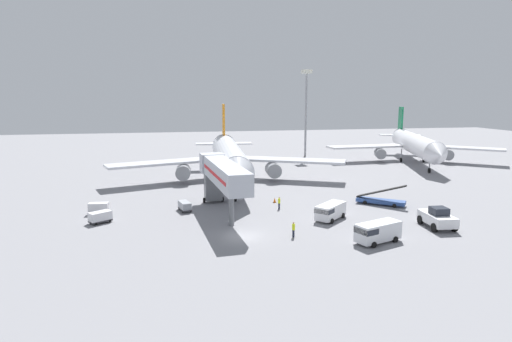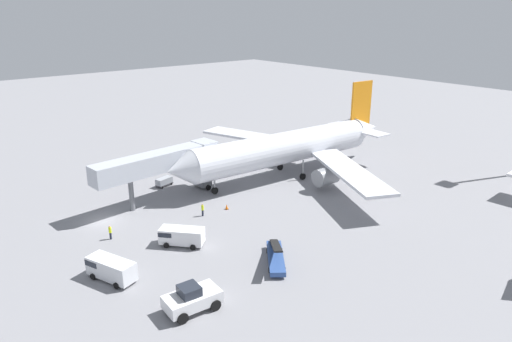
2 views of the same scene
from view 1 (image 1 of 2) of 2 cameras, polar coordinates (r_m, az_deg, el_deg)
The scene contains 15 objects.
ground_plane at distance 50.49m, azimuth -1.57°, elevation -8.70°, with size 300.00×300.00×0.00m, color gray.
airplane_at_gate at distance 80.02m, azimuth -3.64°, elevation 1.88°, with size 45.39×43.87×14.39m.
jet_bridge at distance 58.89m, azimuth -4.60°, elevation -0.33°, with size 4.81×19.97×7.49m.
pushback_tug at distance 57.90m, azimuth 23.03°, elevation -5.77°, with size 3.31×5.42×2.65m.
belt_loader_truck at distance 67.04m, azimuth 16.27°, elevation -3.71°, with size 6.65×5.72×3.34m.
service_van_far_right at distance 57.50m, azimuth 9.84°, elevation -5.25°, with size 5.25×4.98×2.12m.
service_van_near_right at distance 49.89m, azimuth 15.82°, elevation -7.75°, with size 5.82×3.77×2.28m.
baggage_cart_mid_left at distance 58.95m, azimuth -20.05°, elevation -5.74°, with size 3.04×2.72×1.47m.
baggage_cart_mid_center at distance 63.32m, azimuth -20.23°, elevation -4.63°, with size 2.70×1.44×1.59m.
baggage_cart_rear_right at distance 61.83m, azimuth -9.49°, elevation -4.60°, with size 1.88×2.95×1.35m.
ground_crew_worker_foreground at distance 50.13m, azimuth 5.02°, elevation -7.71°, with size 0.45×0.45×1.82m.
ground_crew_worker_midground at distance 62.06m, azimuth 3.11°, elevation -4.23°, with size 0.35×0.35×1.80m.
safety_cone_alpha at distance 65.87m, azimuth 2.50°, elevation -3.91°, with size 0.50×0.50×0.75m.
airplane_background at distance 111.27m, azimuth 20.30°, elevation 3.42°, with size 40.25×43.15×13.20m.
apron_light_mast at distance 116.41m, azimuth 6.71°, elevation 9.94°, with size 2.40×2.40×23.04m.
Camera 1 is at (-8.22, -47.13, 16.15)m, focal length 30.02 mm.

